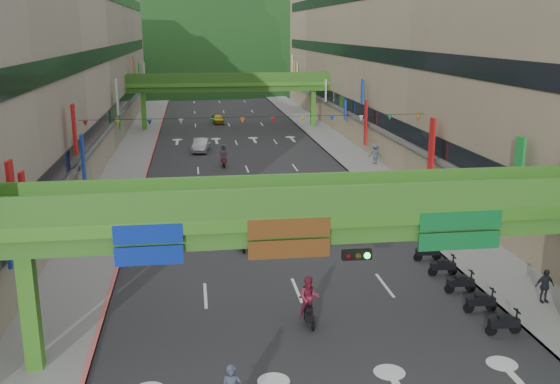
{
  "coord_description": "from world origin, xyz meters",
  "views": [
    {
      "loc": [
        -4.79,
        -16.21,
        12.51
      ],
      "look_at": [
        0.0,
        18.0,
        3.5
      ],
      "focal_mm": 40.0,
      "sensor_mm": 36.0,
      "label": 1
    }
  ],
  "objects_px": {
    "overpass_near": "(351,231)",
    "scooter_rider_mid": "(309,300)",
    "car_yellow": "(218,119)",
    "car_silver": "(201,145)"
  },
  "relations": [
    {
      "from": "overpass_near",
      "to": "scooter_rider_mid",
      "type": "bearing_deg",
      "value": 108.9
    },
    {
      "from": "car_yellow",
      "to": "car_silver",
      "type": "bearing_deg",
      "value": -103.54
    },
    {
      "from": "overpass_near",
      "to": "scooter_rider_mid",
      "type": "xyz_separation_m",
      "value": [
        -1.01,
        2.95,
        -4.05
      ]
    },
    {
      "from": "overpass_near",
      "to": "scooter_rider_mid",
      "type": "distance_m",
      "value": 5.11
    },
    {
      "from": "scooter_rider_mid",
      "to": "car_yellow",
      "type": "height_order",
      "value": "scooter_rider_mid"
    },
    {
      "from": "overpass_near",
      "to": "car_yellow",
      "type": "distance_m",
      "value": 64.44
    },
    {
      "from": "scooter_rider_mid",
      "to": "car_silver",
      "type": "bearing_deg",
      "value": 95.55
    },
    {
      "from": "overpass_near",
      "to": "car_yellow",
      "type": "bearing_deg",
      "value": 92.1
    },
    {
      "from": "overpass_near",
      "to": "car_silver",
      "type": "distance_m",
      "value": 44.37
    },
    {
      "from": "car_silver",
      "to": "car_yellow",
      "type": "height_order",
      "value": "car_silver"
    }
  ]
}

